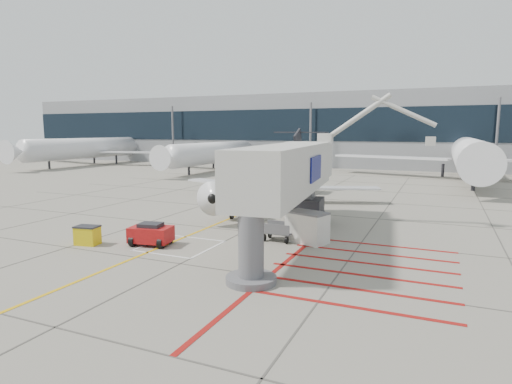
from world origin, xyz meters
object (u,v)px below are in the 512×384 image
at_px(jet_bridge, 287,179).
at_px(pushback_tug, 151,233).
at_px(spill_bin, 87,235).
at_px(regional_jet, 260,168).

relative_size(jet_bridge, pushback_tug, 8.21).
xyz_separation_m(jet_bridge, spill_bin, (-11.22, -4.82, -3.47)).
height_order(regional_jet, pushback_tug, regional_jet).
bearing_deg(jet_bridge, regional_jet, 113.73).
bearing_deg(jet_bridge, spill_bin, -162.79).
distance_m(regional_jet, spill_bin, 17.47).
bearing_deg(spill_bin, jet_bridge, 13.84).
xyz_separation_m(jet_bridge, pushback_tug, (-7.59, -3.32, -3.34)).
bearing_deg(spill_bin, pushback_tug, 13.03).
xyz_separation_m(pushback_tug, spill_bin, (-3.63, -1.50, -0.13)).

